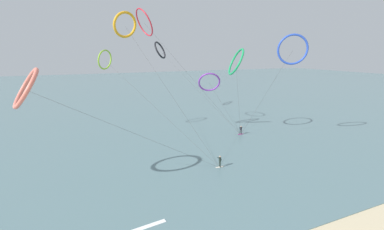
% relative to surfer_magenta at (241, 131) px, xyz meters
% --- Properties ---
extents(sea_water, '(400.00, 200.00, 0.08)m').
position_rel_surfer_magenta_xyz_m(sea_water, '(-15.45, 73.44, -0.78)').
color(sea_water, slate).
rests_on(sea_water, ground).
extents(surfer_magenta, '(1.40, 0.73, 1.70)m').
position_rel_surfer_magenta_xyz_m(surfer_magenta, '(0.00, 0.00, 0.00)').
color(surfer_magenta, '#CC288E').
rests_on(surfer_magenta, ground).
extents(surfer_ivory, '(1.40, 0.60, 1.70)m').
position_rel_surfer_magenta_xyz_m(surfer_ivory, '(-11.27, -11.68, 0.00)').
color(surfer_ivory, silver).
rests_on(surfer_ivory, ground).
extents(kite_coral, '(23.87, 5.17, 14.31)m').
position_rel_surfer_magenta_xyz_m(kite_coral, '(-33.24, -10.56, 11.38)').
color(kite_coral, '#EA7260').
rests_on(kite_coral, ground).
extents(kite_cobalt, '(7.17, 8.58, 18.74)m').
position_rel_surfer_magenta_xyz_m(kite_cobalt, '(4.72, -6.99, 15.36)').
color(kite_cobalt, '#2647B7').
rests_on(kite_cobalt, ground).
extents(kite_charcoal, '(10.70, 28.35, 18.59)m').
position_rel_surfer_magenta_xyz_m(kite_charcoal, '(-8.20, 25.70, 15.50)').
color(kite_charcoal, black).
rests_on(kite_charcoal, ground).
extents(kite_violet, '(7.46, 5.99, 12.05)m').
position_rel_surfer_magenta_xyz_m(kite_violet, '(-5.00, 4.07, 9.28)').
color(kite_violet, purple).
rests_on(kite_violet, ground).
extents(kite_lime, '(13.77, 23.93, 16.28)m').
position_rel_surfer_magenta_xyz_m(kite_lime, '(-23.39, 10.58, 13.56)').
color(kite_lime, '#8CC62D').
rests_on(kite_lime, ground).
extents(kite_amber, '(11.51, 17.15, 22.19)m').
position_rel_surfer_magenta_xyz_m(kite_amber, '(-20.52, 4.01, 19.24)').
color(kite_amber, orange).
rests_on(kite_amber, ground).
extents(kite_emerald, '(3.96, 5.78, 16.54)m').
position_rel_surfer_magenta_xyz_m(kite_emerald, '(-1.53, 0.26, 13.24)').
color(kite_emerald, '#199351').
rests_on(kite_emerald, ground).
extents(kite_crimson, '(17.84, 11.53, 23.54)m').
position_rel_surfer_magenta_xyz_m(kite_crimson, '(-16.18, 8.69, 20.24)').
color(kite_crimson, red).
rests_on(kite_crimson, ground).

